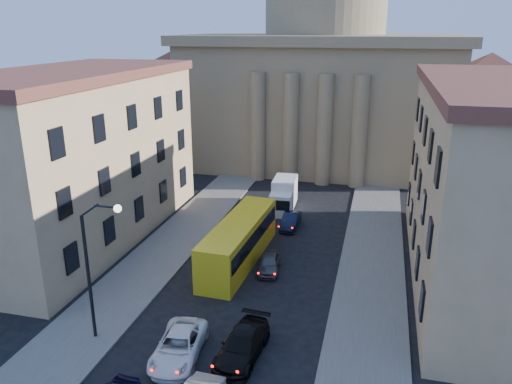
# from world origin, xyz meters

# --- Properties ---
(sidewalk_left) EXTENTS (5.00, 60.00, 0.15)m
(sidewalk_left) POSITION_xyz_m (-8.50, 18.00, 0.07)
(sidewalk_left) COLOR #595752
(sidewalk_left) RESTS_ON ground
(sidewalk_right) EXTENTS (5.00, 60.00, 0.15)m
(sidewalk_right) POSITION_xyz_m (8.50, 18.00, 0.07)
(sidewalk_right) COLOR #595752
(sidewalk_right) RESTS_ON ground
(church) EXTENTS (68.02, 28.76, 36.60)m
(church) POSITION_xyz_m (0.00, 55.47, 11.88)
(church) COLOR olive
(church) RESTS_ON ground
(building_left) EXTENTS (11.60, 26.60, 14.70)m
(building_left) POSITION_xyz_m (-17.00, 22.00, 7.42)
(building_left) COLOR tan
(building_left) RESTS_ON ground
(building_right) EXTENTS (11.60, 26.60, 14.70)m
(building_right) POSITION_xyz_m (17.00, 22.00, 7.42)
(building_right) COLOR tan
(building_right) RESTS_ON ground
(street_lamp) EXTENTS (2.62, 0.44, 8.83)m
(street_lamp) POSITION_xyz_m (-6.97, 8.00, 5.29)
(street_lamp) COLOR black
(street_lamp) RESTS_ON ground
(car_left_mid) EXTENTS (3.05, 5.58, 1.48)m
(car_left_mid) POSITION_xyz_m (-1.84, 7.50, 0.74)
(car_left_mid) COLOR white
(car_left_mid) RESTS_ON ground
(car_right_mid) EXTENTS (2.55, 5.43, 1.53)m
(car_right_mid) POSITION_xyz_m (1.65, 8.49, 0.77)
(car_right_mid) COLOR black
(car_right_mid) RESTS_ON ground
(car_right_far) EXTENTS (2.03, 4.01, 1.31)m
(car_right_far) POSITION_xyz_m (0.80, 19.19, 0.65)
(car_right_far) COLOR #454549
(car_right_far) RESTS_ON ground
(car_right_distant) EXTENTS (1.47, 4.08, 1.34)m
(car_right_distant) POSITION_xyz_m (0.80, 28.24, 0.67)
(car_right_distant) COLOR black
(car_right_distant) RESTS_ON ground
(city_bus) EXTENTS (3.38, 12.31, 3.43)m
(city_bus) POSITION_xyz_m (-1.91, 20.27, 1.85)
(city_bus) COLOR gold
(city_bus) RESTS_ON ground
(box_truck) EXTENTS (2.47, 5.73, 3.09)m
(box_truck) POSITION_xyz_m (-0.82, 33.00, 1.46)
(box_truck) COLOR silver
(box_truck) RESTS_ON ground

